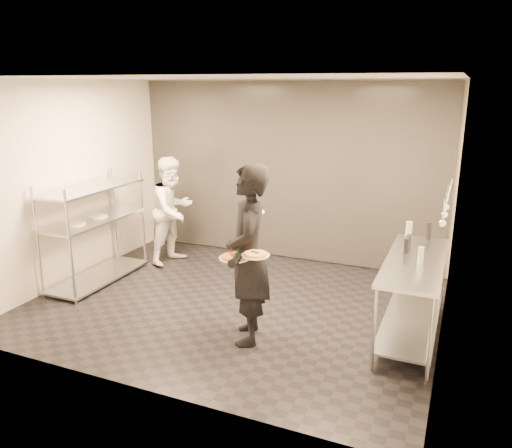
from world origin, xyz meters
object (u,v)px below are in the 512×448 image
at_px(waiter, 248,255).
at_px(bottle_green, 409,233).
at_px(prep_counter, 413,285).
at_px(pos_monitor, 407,244).
at_px(pass_rack, 94,229).
at_px(pizza_plate_near, 235,257).
at_px(salad_plate, 251,210).
at_px(bottle_clear, 421,256).
at_px(bottle_dark, 429,231).
at_px(chef, 173,210).
at_px(pizza_plate_far, 256,254).

relative_size(waiter, bottle_green, 7.39).
height_order(prep_counter, pos_monitor, pos_monitor).
distance_m(pass_rack, pizza_plate_near, 2.77).
distance_m(waiter, pizza_plate_near, 0.18).
distance_m(salad_plate, pos_monitor, 1.80).
xyz_separation_m(pizza_plate_near, bottle_clear, (1.78, 0.75, 0.01)).
bearing_deg(bottle_dark, pizza_plate_near, -136.43).
height_order(pass_rack, pos_monitor, pass_rack).
bearing_deg(bottle_dark, pass_rack, -169.64).
bearing_deg(waiter, chef, -153.76).
relative_size(prep_counter, bottle_clear, 9.41).
bearing_deg(salad_plate, pos_monitor, 23.08).
height_order(bottle_green, bottle_dark, bottle_green).
bearing_deg(waiter, bottle_green, 107.95).
bearing_deg(pos_monitor, bottle_dark, 73.41).
relative_size(bottle_green, bottle_dark, 1.33).
xyz_separation_m(pass_rack, pizza_plate_far, (2.86, -0.93, 0.31)).
distance_m(bottle_green, bottle_dark, 0.33).
bearing_deg(waiter, pizza_plate_far, 18.11).
xyz_separation_m(waiter, bottle_clear, (1.70, 0.59, 0.04)).
bearing_deg(bottle_clear, pos_monitor, 113.61).
relative_size(waiter, pizza_plate_far, 6.95).
distance_m(pass_rack, salad_plate, 2.70).
height_order(chef, salad_plate, chef).
bearing_deg(salad_plate, pass_rack, 170.69).
bearing_deg(salad_plate, pizza_plate_far, -62.19).
relative_size(pizza_plate_far, pos_monitor, 1.23).
height_order(salad_plate, bottle_green, salad_plate).
bearing_deg(bottle_clear, pass_rack, 178.10).
xyz_separation_m(prep_counter, salad_plate, (-1.73, -0.43, 0.77)).
relative_size(chef, pos_monitor, 7.26).
height_order(salad_plate, pos_monitor, salad_plate).
distance_m(salad_plate, bottle_clear, 1.85).
relative_size(pizza_plate_far, salad_plate, 0.98).
height_order(bottle_clear, bottle_dark, bottle_dark).
height_order(pizza_plate_far, bottle_clear, pizza_plate_far).
height_order(pos_monitor, bottle_dark, bottle_dark).
bearing_deg(waiter, bottle_clear, 86.55).
relative_size(waiter, pos_monitor, 8.52).
bearing_deg(prep_counter, waiter, -155.85).
xyz_separation_m(pass_rack, chef, (0.60, 1.10, 0.07)).
relative_size(prep_counter, chef, 1.08).
xyz_separation_m(pass_rack, pizza_plate_near, (2.61, -0.89, 0.23)).
bearing_deg(bottle_clear, waiter, -160.93).
xyz_separation_m(chef, bottle_green, (3.59, -0.56, 0.22)).
bearing_deg(pass_rack, chef, 61.45).
bearing_deg(pizza_plate_near, pass_rack, 161.09).
xyz_separation_m(pizza_plate_near, pos_monitor, (1.60, 1.16, 0.00)).
xyz_separation_m(salad_plate, pos_monitor, (1.61, 0.69, -0.39)).
distance_m(prep_counter, pizza_plate_near, 1.98).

